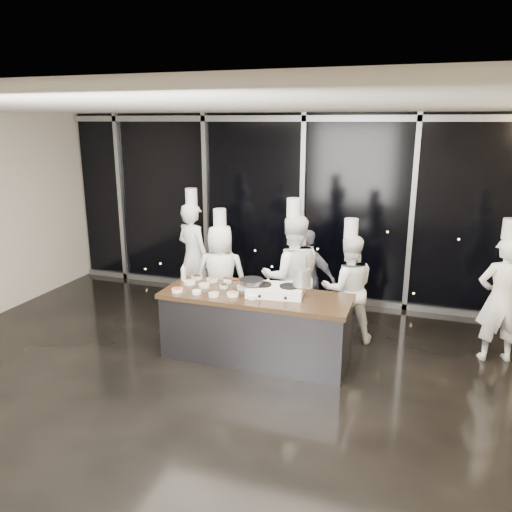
{
  "coord_description": "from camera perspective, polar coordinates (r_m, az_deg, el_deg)",
  "views": [
    {
      "loc": [
        1.95,
        -4.86,
        3.07
      ],
      "look_at": [
        -0.1,
        1.2,
        1.33
      ],
      "focal_mm": 35.0,
      "sensor_mm": 36.0,
      "label": 1
    }
  ],
  "objects": [
    {
      "name": "ground",
      "position": [
        6.07,
        -2.87,
        -15.16
      ],
      "size": [
        9.0,
        9.0,
        0.0
      ],
      "primitive_type": "plane",
      "color": "black",
      "rests_on": "ground"
    },
    {
      "name": "room_shell",
      "position": [
        5.24,
        -1.39,
        6.2
      ],
      "size": [
        9.02,
        7.02,
        3.21
      ],
      "color": "beige",
      "rests_on": "ground"
    },
    {
      "name": "window_wall",
      "position": [
        8.64,
        5.36,
        5.37
      ],
      "size": [
        8.9,
        0.11,
        3.2
      ],
      "color": "black",
      "rests_on": "ground"
    },
    {
      "name": "demo_counter",
      "position": [
        6.62,
        -0.05,
        -8.04
      ],
      "size": [
        2.46,
        0.86,
        0.9
      ],
      "color": "#3A3A40",
      "rests_on": "ground"
    },
    {
      "name": "stove",
      "position": [
        6.41,
        2.24,
        -3.92
      ],
      "size": [
        0.76,
        0.52,
        0.14
      ],
      "rotation": [
        0.0,
        0.0,
        0.12
      ],
      "color": "white",
      "rests_on": "demo_counter"
    },
    {
      "name": "frying_pan",
      "position": [
        6.43,
        -0.62,
        -2.9
      ],
      "size": [
        0.56,
        0.35,
        0.05
      ],
      "rotation": [
        0.0,
        0.0,
        0.12
      ],
      "color": "slate",
      "rests_on": "stove"
    },
    {
      "name": "stock_pot",
      "position": [
        6.33,
        5.26,
        -2.43
      ],
      "size": [
        0.25,
        0.25,
        0.23
      ],
      "primitive_type": "cylinder",
      "rotation": [
        0.0,
        0.0,
        0.12
      ],
      "color": "#AEAEB1",
      "rests_on": "stove"
    },
    {
      "name": "prep_bowls",
      "position": [
        6.69,
        -4.93,
        -3.49
      ],
      "size": [
        1.15,
        0.74,
        0.05
      ],
      "color": "white",
      "rests_on": "demo_counter"
    },
    {
      "name": "squeeze_bottle",
      "position": [
        7.03,
        -8.31,
        -1.91
      ],
      "size": [
        0.07,
        0.07,
        0.24
      ],
      "color": "silver",
      "rests_on": "demo_counter"
    },
    {
      "name": "chef_far_left",
      "position": [
        8.25,
        -7.18,
        0.01
      ],
      "size": [
        0.77,
        0.66,
        2.03
      ],
      "rotation": [
        0.0,
        0.0,
        2.72
      ],
      "color": "white",
      "rests_on": "ground"
    },
    {
      "name": "chef_left",
      "position": [
        7.51,
        -4.04,
        -2.28
      ],
      "size": [
        0.88,
        0.69,
        1.83
      ],
      "rotation": [
        0.0,
        0.0,
        3.4
      ],
      "color": "white",
      "rests_on": "ground"
    },
    {
      "name": "chef_center",
      "position": [
        7.14,
        4.16,
        -2.37
      ],
      "size": [
        1.08,
        0.98,
        2.04
      ],
      "rotation": [
        0.0,
        0.0,
        3.55
      ],
      "color": "white",
      "rests_on": "ground"
    },
    {
      "name": "guest",
      "position": [
        7.55,
        5.88,
        -2.66
      ],
      "size": [
        0.94,
        0.52,
        1.52
      ],
      "rotation": [
        0.0,
        0.0,
        2.97
      ],
      "color": "#141438",
      "rests_on": "ground"
    },
    {
      "name": "chef_right",
      "position": [
        7.14,
        10.48,
        -3.65
      ],
      "size": [
        0.91,
        0.8,
        1.78
      ],
      "rotation": [
        0.0,
        0.0,
        3.47
      ],
      "color": "white",
      "rests_on": "ground"
    },
    {
      "name": "chef_side",
      "position": [
        7.17,
        26.18,
        -4.36
      ],
      "size": [
        0.69,
        0.55,
        1.9
      ],
      "rotation": [
        0.0,
        0.0,
        3.42
      ],
      "color": "white",
      "rests_on": "ground"
    }
  ]
}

